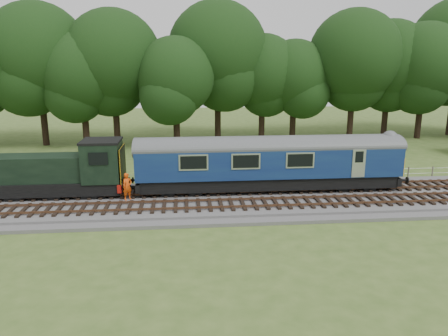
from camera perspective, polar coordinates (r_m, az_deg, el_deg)
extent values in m
plane|color=#415F23|center=(29.08, 2.07, -4.45)|extent=(120.00, 120.00, 0.00)
cube|color=#4C4C4F|center=(29.02, 2.07, -4.12)|extent=(70.00, 7.00, 0.35)
cube|color=brown|center=(29.57, 1.91, -3.13)|extent=(66.50, 0.07, 0.14)
cube|color=brown|center=(30.94, 1.58, -2.36)|extent=(66.50, 0.07, 0.14)
cube|color=brown|center=(26.74, 2.71, -5.01)|extent=(66.50, 0.07, 0.14)
cube|color=brown|center=(28.09, 2.30, -4.06)|extent=(66.50, 0.07, 0.14)
cube|color=black|center=(30.43, 5.82, -1.59)|extent=(17.46, 2.52, 0.85)
cube|color=navy|center=(30.09, 5.89, 1.03)|extent=(18.00, 2.80, 2.05)
cube|color=yellow|center=(33.10, 21.38, 0.65)|extent=(0.06, 2.74, 1.30)
cube|color=black|center=(32.16, 16.37, -1.61)|extent=(2.60, 2.00, 0.55)
cube|color=black|center=(29.94, -5.54, -2.24)|extent=(2.60, 2.00, 0.55)
cube|color=black|center=(31.12, -21.21, -2.23)|extent=(8.73, 2.39, 0.85)
cube|color=black|center=(31.18, -23.53, -0.04)|extent=(6.30, 2.08, 1.70)
cube|color=black|center=(29.99, -15.61, 0.88)|extent=(2.40, 2.55, 2.60)
cube|color=#AA150D|center=(30.19, -13.21, -2.02)|extent=(0.25, 2.60, 0.55)
cube|color=yellow|center=(29.82, -13.09, 0.57)|extent=(0.06, 2.55, 2.30)
imported|color=#FF510D|center=(28.84, -12.50, -2.37)|extent=(0.77, 0.72, 1.77)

